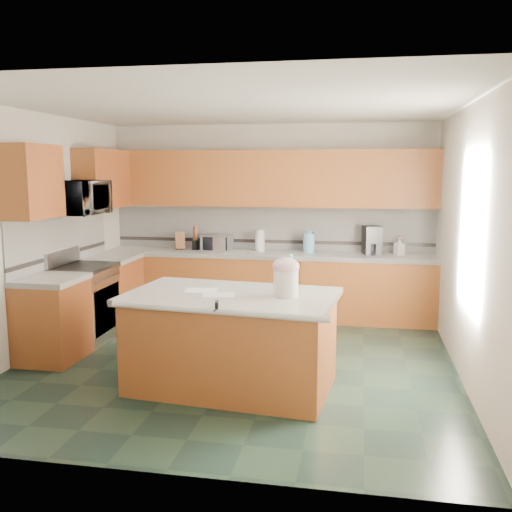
% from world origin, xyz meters
% --- Properties ---
extents(floor, '(4.60, 4.60, 0.00)m').
position_xyz_m(floor, '(0.00, 0.00, 0.00)').
color(floor, black).
rests_on(floor, ground).
extents(ceiling, '(4.60, 4.60, 0.00)m').
position_xyz_m(ceiling, '(0.00, 0.00, 2.70)').
color(ceiling, white).
rests_on(ceiling, ground).
extents(wall_back, '(4.60, 0.04, 2.70)m').
position_xyz_m(wall_back, '(0.00, 2.32, 1.35)').
color(wall_back, silver).
rests_on(wall_back, ground).
extents(wall_front, '(4.60, 0.04, 2.70)m').
position_xyz_m(wall_front, '(0.00, -2.32, 1.35)').
color(wall_front, silver).
rests_on(wall_front, ground).
extents(wall_left, '(0.04, 4.60, 2.70)m').
position_xyz_m(wall_left, '(-2.32, 0.00, 1.35)').
color(wall_left, silver).
rests_on(wall_left, ground).
extents(wall_right, '(0.04, 4.60, 2.70)m').
position_xyz_m(wall_right, '(2.32, 0.00, 1.35)').
color(wall_right, silver).
rests_on(wall_right, ground).
extents(back_base_cab, '(4.60, 0.60, 0.86)m').
position_xyz_m(back_base_cab, '(0.00, 2.00, 0.43)').
color(back_base_cab, '#602B12').
rests_on(back_base_cab, ground).
extents(back_countertop, '(4.60, 0.64, 0.06)m').
position_xyz_m(back_countertop, '(0.00, 2.00, 0.89)').
color(back_countertop, white).
rests_on(back_countertop, back_base_cab).
extents(back_upper_cab, '(4.60, 0.33, 0.78)m').
position_xyz_m(back_upper_cab, '(0.00, 2.13, 1.94)').
color(back_upper_cab, '#602B12').
rests_on(back_upper_cab, wall_back).
extents(back_backsplash, '(4.60, 0.02, 0.63)m').
position_xyz_m(back_backsplash, '(0.00, 2.29, 1.24)').
color(back_backsplash, silver).
rests_on(back_backsplash, back_countertop).
extents(back_accent_band, '(4.60, 0.01, 0.05)m').
position_xyz_m(back_accent_band, '(0.00, 2.28, 1.04)').
color(back_accent_band, black).
rests_on(back_accent_band, back_countertop).
extents(left_base_cab_rear, '(0.60, 0.82, 0.86)m').
position_xyz_m(left_base_cab_rear, '(-2.00, 1.29, 0.43)').
color(left_base_cab_rear, '#602B12').
rests_on(left_base_cab_rear, ground).
extents(left_counter_rear, '(0.64, 0.82, 0.06)m').
position_xyz_m(left_counter_rear, '(-2.00, 1.29, 0.89)').
color(left_counter_rear, white).
rests_on(left_counter_rear, left_base_cab_rear).
extents(left_base_cab_front, '(0.60, 0.72, 0.86)m').
position_xyz_m(left_base_cab_front, '(-2.00, -0.24, 0.43)').
color(left_base_cab_front, '#602B12').
rests_on(left_base_cab_front, ground).
extents(left_counter_front, '(0.64, 0.72, 0.06)m').
position_xyz_m(left_counter_front, '(-2.00, -0.24, 0.89)').
color(left_counter_front, white).
rests_on(left_counter_front, left_base_cab_front).
extents(left_backsplash, '(0.02, 2.30, 0.63)m').
position_xyz_m(left_backsplash, '(-2.29, 0.55, 1.24)').
color(left_backsplash, silver).
rests_on(left_backsplash, wall_left).
extents(left_accent_band, '(0.01, 2.30, 0.05)m').
position_xyz_m(left_accent_band, '(-2.28, 0.55, 1.04)').
color(left_accent_band, black).
rests_on(left_accent_band, wall_left).
extents(left_upper_cab_rear, '(0.33, 1.09, 0.78)m').
position_xyz_m(left_upper_cab_rear, '(-2.13, 1.42, 1.94)').
color(left_upper_cab_rear, '#602B12').
rests_on(left_upper_cab_rear, wall_left).
extents(left_upper_cab_front, '(0.33, 0.72, 0.78)m').
position_xyz_m(left_upper_cab_front, '(-2.13, -0.24, 1.94)').
color(left_upper_cab_front, '#602B12').
rests_on(left_upper_cab_front, wall_left).
extents(range_body, '(0.60, 0.76, 0.88)m').
position_xyz_m(range_body, '(-2.00, 0.50, 0.44)').
color(range_body, '#B7B7BC').
rests_on(range_body, ground).
extents(range_oven_door, '(0.02, 0.68, 0.55)m').
position_xyz_m(range_oven_door, '(-1.71, 0.50, 0.40)').
color(range_oven_door, black).
rests_on(range_oven_door, range_body).
extents(range_cooktop, '(0.62, 0.78, 0.04)m').
position_xyz_m(range_cooktop, '(-2.00, 0.50, 0.90)').
color(range_cooktop, black).
rests_on(range_cooktop, range_body).
extents(range_handle, '(0.02, 0.66, 0.02)m').
position_xyz_m(range_handle, '(-1.68, 0.50, 0.78)').
color(range_handle, '#B7B7BC').
rests_on(range_handle, range_body).
extents(range_backguard, '(0.06, 0.76, 0.18)m').
position_xyz_m(range_backguard, '(-2.26, 0.50, 1.02)').
color(range_backguard, '#B7B7BC').
rests_on(range_backguard, range_body).
extents(microwave, '(0.50, 0.73, 0.41)m').
position_xyz_m(microwave, '(-2.00, 0.50, 1.73)').
color(microwave, '#B7B7BC').
rests_on(microwave, wall_left).
extents(island_base, '(1.93, 1.23, 0.86)m').
position_xyz_m(island_base, '(0.10, -0.68, 0.43)').
color(island_base, '#602B12').
rests_on(island_base, ground).
extents(island_top, '(2.04, 1.34, 0.06)m').
position_xyz_m(island_top, '(0.10, -0.68, 0.89)').
color(island_top, white).
rests_on(island_top, island_base).
extents(island_bullnose, '(1.93, 0.26, 0.06)m').
position_xyz_m(island_bullnose, '(0.10, -1.25, 0.89)').
color(island_bullnose, white).
rests_on(island_bullnose, island_base).
extents(treat_jar, '(0.29, 0.29, 0.24)m').
position_xyz_m(treat_jar, '(0.62, -0.71, 1.04)').
color(treat_jar, silver).
rests_on(treat_jar, island_top).
extents(treat_jar_lid, '(0.25, 0.25, 0.15)m').
position_xyz_m(treat_jar_lid, '(0.62, -0.71, 1.20)').
color(treat_jar_lid, '#E4A8B0').
rests_on(treat_jar_lid, treat_jar).
extents(treat_jar_knob, '(0.08, 0.03, 0.03)m').
position_xyz_m(treat_jar_knob, '(0.62, -0.71, 1.25)').
color(treat_jar_knob, tan).
rests_on(treat_jar_knob, treat_jar_lid).
extents(treat_jar_knob_end_l, '(0.04, 0.04, 0.04)m').
position_xyz_m(treat_jar_knob_end_l, '(0.58, -0.71, 1.25)').
color(treat_jar_knob_end_l, tan).
rests_on(treat_jar_knob_end_l, treat_jar_lid).
extents(treat_jar_knob_end_r, '(0.04, 0.04, 0.04)m').
position_xyz_m(treat_jar_knob_end_r, '(0.66, -0.71, 1.25)').
color(treat_jar_knob_end_r, tan).
rests_on(treat_jar_knob_end_r, treat_jar_lid).
extents(soap_bottle_island, '(0.17, 0.17, 0.35)m').
position_xyz_m(soap_bottle_island, '(0.63, -0.37, 1.09)').
color(soap_bottle_island, teal).
rests_on(soap_bottle_island, island_top).
extents(paper_sheet_a, '(0.34, 0.28, 0.00)m').
position_xyz_m(paper_sheet_a, '(0.01, -0.78, 0.92)').
color(paper_sheet_a, white).
rests_on(paper_sheet_a, island_top).
extents(paper_sheet_b, '(0.34, 0.28, 0.00)m').
position_xyz_m(paper_sheet_b, '(-0.21, -0.61, 0.92)').
color(paper_sheet_b, white).
rests_on(paper_sheet_b, island_top).
extents(clamp_body, '(0.04, 0.09, 0.08)m').
position_xyz_m(clamp_body, '(0.11, -1.23, 0.93)').
color(clamp_body, black).
rests_on(clamp_body, island_top).
extents(clamp_handle, '(0.01, 0.06, 0.01)m').
position_xyz_m(clamp_handle, '(0.11, -1.29, 0.91)').
color(clamp_handle, black).
rests_on(clamp_handle, island_top).
extents(knife_block, '(0.19, 0.22, 0.27)m').
position_xyz_m(knife_block, '(-1.28, 2.05, 1.05)').
color(knife_block, '#472814').
rests_on(knife_block, back_countertop).
extents(utensil_crock, '(0.11, 0.11, 0.14)m').
position_xyz_m(utensil_crock, '(-1.05, 2.08, 0.99)').
color(utensil_crock, black).
rests_on(utensil_crock, back_countertop).
extents(utensil_bundle, '(0.07, 0.07, 0.21)m').
position_xyz_m(utensil_bundle, '(-1.05, 2.08, 1.16)').
color(utensil_bundle, '#472814').
rests_on(utensil_bundle, utensil_crock).
extents(toaster_oven, '(0.46, 0.39, 0.23)m').
position_xyz_m(toaster_oven, '(-0.73, 2.05, 1.03)').
color(toaster_oven, '#B7B7BC').
rests_on(toaster_oven, back_countertop).
extents(toaster_oven_door, '(0.35, 0.01, 0.19)m').
position_xyz_m(toaster_oven_door, '(-0.73, 1.92, 1.03)').
color(toaster_oven_door, black).
rests_on(toaster_oven_door, toaster_oven).
extents(paper_towel, '(0.13, 0.13, 0.30)m').
position_xyz_m(paper_towel, '(-0.12, 2.10, 1.07)').
color(paper_towel, white).
rests_on(paper_towel, back_countertop).
extents(paper_towel_base, '(0.20, 0.20, 0.01)m').
position_xyz_m(paper_towel_base, '(-0.12, 2.10, 0.93)').
color(paper_towel_base, '#B7B7BC').
rests_on(paper_towel_base, back_countertop).
extents(water_jug, '(0.17, 0.17, 0.27)m').
position_xyz_m(water_jug, '(0.58, 2.06, 1.06)').
color(water_jug, '#6BABD2').
rests_on(water_jug, back_countertop).
extents(water_jug_neck, '(0.08, 0.08, 0.04)m').
position_xyz_m(water_jug_neck, '(0.58, 2.06, 1.21)').
color(water_jug_neck, '#6BABD2').
rests_on(water_jug_neck, water_jug).
extents(coffee_maker, '(0.28, 0.30, 0.39)m').
position_xyz_m(coffee_maker, '(1.44, 2.08, 1.11)').
color(coffee_maker, black).
rests_on(coffee_maker, back_countertop).
extents(coffee_carafe, '(0.16, 0.16, 0.16)m').
position_xyz_m(coffee_carafe, '(1.44, 2.02, 1.00)').
color(coffee_carafe, black).
rests_on(coffee_carafe, back_countertop).
extents(soap_bottle_back, '(0.15, 0.15, 0.25)m').
position_xyz_m(soap_bottle_back, '(1.80, 2.05, 1.04)').
color(soap_bottle_back, white).
rests_on(soap_bottle_back, back_countertop).
extents(soap_back_cap, '(0.02, 0.02, 0.03)m').
position_xyz_m(soap_back_cap, '(1.80, 2.05, 1.18)').
color(soap_back_cap, red).
rests_on(soap_back_cap, soap_bottle_back).
extents(window_light_proxy, '(0.02, 1.40, 1.10)m').
position_xyz_m(window_light_proxy, '(2.29, -0.20, 1.50)').
color(window_light_proxy, white).
rests_on(window_light_proxy, wall_right).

